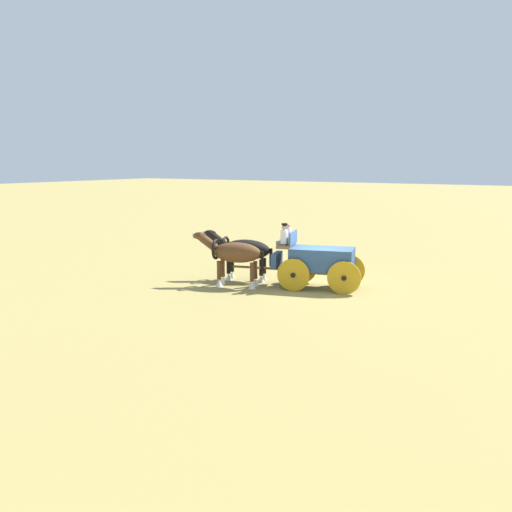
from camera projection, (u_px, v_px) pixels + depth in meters
ground_plane at (321, 288)px, 22.81m from camera, size 220.00×220.00×0.00m
show_wagon at (318, 260)px, 22.66m from camera, size 5.62×2.53×2.71m
draft_horse_near at (234, 254)px, 22.98m from camera, size 3.06×1.37×2.26m
draft_horse_off at (243, 251)px, 24.21m from camera, size 3.13×1.42×2.19m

